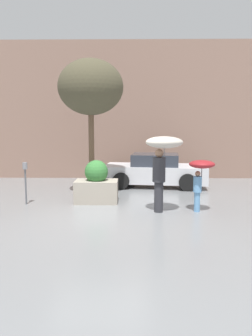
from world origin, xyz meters
The scene contains 8 objects.
ground_plane centered at (0.00, 0.00, 0.00)m, with size 40.00×40.00×0.00m, color slate.
building_facade centered at (0.00, 6.50, 3.00)m, with size 18.00×0.30×6.00m.
planter_box centered at (-0.25, 1.57, 0.54)m, with size 1.28×0.82×1.29m.
person_adult centered at (1.62, 0.39, 1.58)m, with size 0.97×0.97×2.04m.
person_child centered at (2.65, 0.49, 1.11)m, with size 0.69×0.69×1.40m.
parked_car_near centered at (1.73, 4.41, 0.58)m, with size 4.07×2.32×1.25m.
street_tree centered at (-0.52, 2.68, 3.54)m, with size 2.13×2.13×4.47m.
parking_meter centered at (-2.32, 1.29, 0.90)m, with size 0.14×0.14×1.25m.
Camera 1 is at (0.78, -8.18, 2.28)m, focal length 35.00 mm.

